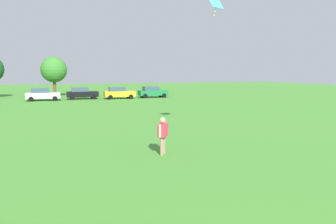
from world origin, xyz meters
TOP-DOWN VIEW (x-y plane):
  - ground_plane at (0.00, 30.00)m, footprint 160.00×160.00m
  - adult_bystander at (1.85, 11.92)m, footprint 0.60×0.65m
  - kite at (6.23, 15.31)m, footprint 1.00×0.70m
  - parked_car_silver_0 at (-4.11, 44.00)m, footprint 4.30×2.02m
  - parked_car_black_1 at (1.06, 44.96)m, footprint 4.30×2.02m
  - parked_car_yellow_2 at (6.09, 43.81)m, footprint 4.30×2.02m
  - parked_car_green_3 at (11.31, 44.44)m, footprint 4.30×2.02m
  - tree_far_right at (-2.52, 51.17)m, footprint 3.93×3.93m

SIDE VIEW (x-z plane):
  - ground_plane at x=0.00m, z-range 0.00..0.00m
  - parked_car_silver_0 at x=-4.11m, z-range 0.02..1.70m
  - parked_car_black_1 at x=1.06m, z-range 0.02..1.70m
  - parked_car_yellow_2 at x=6.09m, z-range 0.02..1.70m
  - parked_car_green_3 at x=11.31m, z-range 0.02..1.70m
  - adult_bystander at x=1.85m, z-range 0.16..1.87m
  - tree_far_right at x=-2.52m, z-range 1.07..7.20m
  - kite at x=6.23m, z-range 7.04..8.07m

